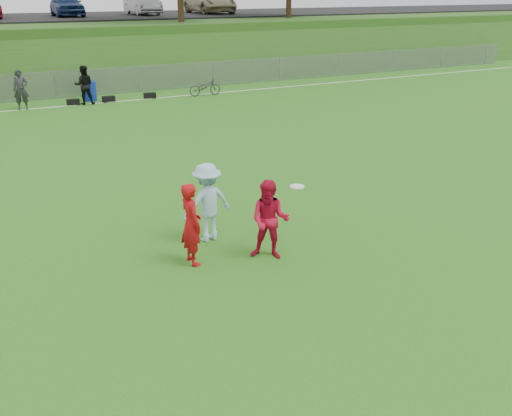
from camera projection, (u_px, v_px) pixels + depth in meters
ground at (245, 282)px, 10.12m from camera, size 120.00×120.00×0.00m
sideline_far at (64, 106)px, 25.03m from camera, size 60.00×0.10×0.01m
fence at (55, 85)px, 26.46m from camera, size 58.00×0.06×1.30m
berm at (24, 46)px, 35.26m from camera, size 120.00×18.00×3.00m
parking_lot at (17, 18)px, 36.36m from camera, size 120.00×12.00×0.10m
gear_bags at (83, 101)px, 25.42m from camera, size 7.51×0.43×0.26m
player_red_left at (191, 224)px, 10.56m from camera, size 0.40×0.59×1.59m
player_red_center at (270, 220)px, 10.78m from camera, size 0.96×0.93×1.56m
player_blue at (207, 202)px, 11.54m from camera, size 1.14×0.75×1.65m
frisbee at (297, 187)px, 11.41m from camera, size 0.30×0.30×0.03m
recycling_bin at (90, 91)px, 26.07m from camera, size 0.60×0.60×0.88m
bicycle at (205, 87)px, 27.33m from camera, size 1.58×0.56×0.83m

